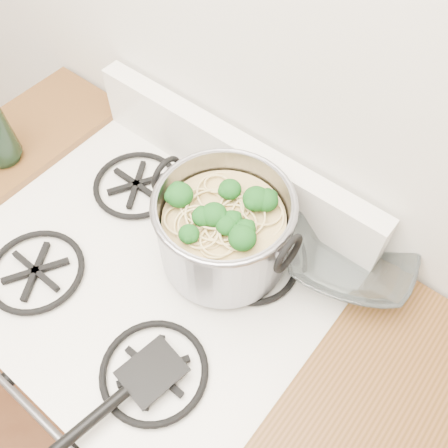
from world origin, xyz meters
TOP-DOWN VIEW (x-y plane):
  - gas_range at (0.00, 1.26)m, footprint 0.76×0.66m
  - counter_left at (-0.51, 1.26)m, footprint 0.25×0.65m
  - stock_pot at (0.11, 1.39)m, footprint 0.31×0.28m
  - spatula at (0.17, 1.11)m, footprint 0.34×0.35m
  - glass_bowl at (0.33, 1.54)m, footprint 0.13×0.13m

SIDE VIEW (x-z plane):
  - gas_range at x=0.00m, z-range -0.03..0.90m
  - counter_left at x=-0.51m, z-range 0.00..0.92m
  - spatula at x=0.17m, z-range 0.92..0.95m
  - glass_bowl at x=0.33m, z-range 0.92..0.95m
  - stock_pot at x=0.11m, z-range 0.92..1.10m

